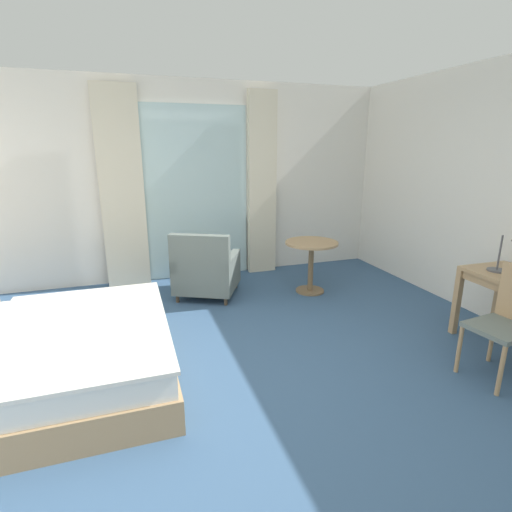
# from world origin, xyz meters

# --- Properties ---
(ground) EXTENTS (6.41, 6.47, 0.10)m
(ground) POSITION_xyz_m (0.00, 0.00, -0.05)
(ground) COLOR #38567A
(wall_back) EXTENTS (6.01, 0.12, 2.79)m
(wall_back) POSITION_xyz_m (0.00, 2.98, 1.40)
(wall_back) COLOR silver
(wall_back) RESTS_ON ground
(balcony_glass_door) EXTENTS (1.55, 0.02, 2.46)m
(balcony_glass_door) POSITION_xyz_m (0.06, 2.90, 1.23)
(balcony_glass_door) COLOR silver
(balcony_glass_door) RESTS_ON ground
(curtain_panel_left) EXTENTS (0.57, 0.10, 2.67)m
(curtain_panel_left) POSITION_xyz_m (-0.93, 2.80, 1.34)
(curtain_panel_left) COLOR beige
(curtain_panel_left) RESTS_ON ground
(curtain_panel_right) EXTENTS (0.43, 0.10, 2.67)m
(curtain_panel_right) POSITION_xyz_m (1.05, 2.80, 1.34)
(curtain_panel_right) COLOR beige
(curtain_panel_right) RESTS_ON ground
(bed) EXTENTS (2.12, 1.89, 0.91)m
(bed) POSITION_xyz_m (-1.74, 0.40, 0.26)
(bed) COLOR tan
(bed) RESTS_ON ground
(desk_chair) EXTENTS (0.51, 0.46, 0.95)m
(desk_chair) POSITION_xyz_m (2.02, -0.63, 0.52)
(desk_chair) COLOR slate
(desk_chair) RESTS_ON ground
(armchair_by_window) EXTENTS (1.00, 1.00, 0.88)m
(armchair_by_window) POSITION_xyz_m (0.01, 1.98, 0.34)
(armchair_by_window) COLOR slate
(armchair_by_window) RESTS_ON ground
(round_cafe_table) EXTENTS (0.69, 0.69, 0.69)m
(round_cafe_table) POSITION_xyz_m (1.37, 1.71, 0.51)
(round_cafe_table) COLOR tan
(round_cafe_table) RESTS_ON ground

